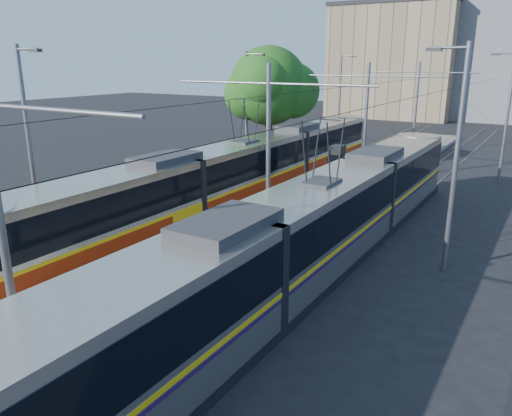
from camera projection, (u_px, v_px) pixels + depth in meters
The scene contains 12 objects.
ground at pixel (139, 307), 15.58m from camera, with size 160.00×160.00×0.00m, color black.
platform at pixel (344, 188), 29.43m from camera, with size 4.00×50.00×0.30m, color gray.
tactile_strip_left at pixel (322, 183), 30.11m from camera, with size 0.70×50.00×0.01m, color gray.
tactile_strip_right at pixel (368, 189), 28.66m from camera, with size 0.70×50.00×0.01m, color gray.
rails at pixel (344, 191), 29.47m from camera, with size 8.71×70.00×0.03m.
tram_left at pixel (245, 172), 26.47m from camera, with size 2.43×30.65×5.50m.
tram_right at pixel (320, 223), 17.72m from camera, with size 2.43×28.84×5.50m.
catenary at pixel (328, 118), 25.86m from camera, with size 9.20×70.00×7.00m.
street_lamps at pixel (371, 113), 31.55m from camera, with size 15.18×38.22×8.00m.
shelter at pixel (337, 167), 28.22m from camera, with size 0.78×1.19×2.52m.
tree at pixel (275, 87), 33.39m from camera, with size 5.77×5.34×8.39m.
building_left at pixel (397, 61), 67.54m from camera, with size 16.32×12.24×14.70m.
Camera 1 is at (10.48, -10.07, 7.38)m, focal length 35.00 mm.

